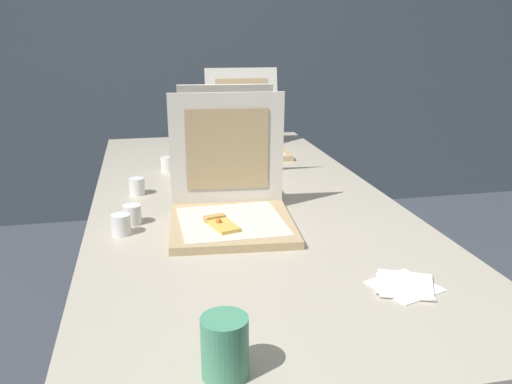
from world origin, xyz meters
The scene contains 11 objects.
wall_back centered at (0.00, 2.55, 1.30)m, with size 10.00×0.10×2.60m, color #4C5660.
table centered at (0.00, 0.57, 0.69)m, with size 0.96×2.09×0.73m.
pizza_box_front centered at (-0.07, 0.32, 0.79)m, with size 0.37×0.37×0.36m.
pizza_box_middle centered at (-0.02, 0.74, 0.78)m, with size 0.37×0.37×0.35m.
pizza_box_back centered at (0.15, 1.22, 0.78)m, with size 0.36×0.42×0.36m.
cup_white_far centered at (-0.22, 0.94, 0.76)m, with size 0.05×0.05×0.06m, color white.
cup_white_near_left centered at (-0.38, 0.30, 0.76)m, with size 0.05×0.05×0.06m, color white.
cup_white_mid centered at (-0.34, 0.66, 0.76)m, with size 0.05×0.05×0.06m, color white.
cup_white_near_center centered at (-0.35, 0.38, 0.76)m, with size 0.05×0.05×0.06m, color white.
cup_printed_front centered at (-0.19, -0.36, 0.78)m, with size 0.08×0.08×0.10m, color #4C9E75.
napkin_pile centered at (0.23, -0.14, 0.74)m, with size 0.16×0.16×0.01m.
Camera 1 is at (-0.30, -1.10, 1.28)m, focal length 37.50 mm.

